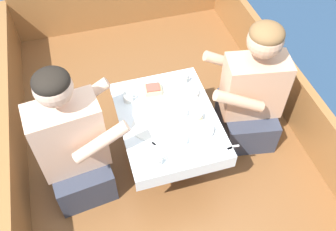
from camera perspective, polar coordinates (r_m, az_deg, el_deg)
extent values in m
plane|color=navy|center=(2.98, 0.15, -10.27)|extent=(60.00, 60.00, 0.00)
cube|color=brown|center=(2.83, 0.16, -8.54)|extent=(2.06, 3.42, 0.34)
cube|color=#936033|center=(2.55, -22.24, -8.81)|extent=(0.06, 3.42, 0.42)
cube|color=#936033|center=(2.86, 19.79, 0.76)|extent=(0.06, 3.42, 0.42)
cube|color=#936033|center=(3.72, -7.46, 16.78)|extent=(1.94, 0.06, 0.48)
cylinder|color=#B2B2B7|center=(2.54, 0.00, -3.58)|extent=(0.07, 0.07, 0.41)
cube|color=brown|center=(2.37, 0.00, -0.52)|extent=(0.58, 0.77, 0.02)
cube|color=white|center=(2.36, 0.00, -0.34)|extent=(0.61, 0.80, 0.00)
cube|color=white|center=(2.19, 2.94, -8.88)|extent=(0.61, 0.00, 0.10)
cube|color=white|center=(2.66, -2.40, 5.21)|extent=(0.61, 0.00, 0.10)
cube|color=#333847|center=(2.55, -13.16, -8.23)|extent=(0.41, 0.48, 0.26)
cube|color=beige|center=(2.25, -14.84, -3.08)|extent=(0.42, 0.26, 0.50)
sphere|color=beige|center=(1.95, -17.14, 4.05)|extent=(0.20, 0.20, 0.20)
ellipsoid|color=black|center=(1.92, -17.45, 5.00)|extent=(0.19, 0.19, 0.11)
cylinder|color=beige|center=(2.30, -12.64, 2.70)|extent=(0.34, 0.11, 0.21)
cylinder|color=beige|center=(2.07, -10.14, -4.01)|extent=(0.34, 0.11, 0.21)
cube|color=#333847|center=(2.80, 11.73, -0.66)|extent=(0.43, 0.50, 0.26)
cube|color=tan|center=(2.54, 12.96, 4.37)|extent=(0.43, 0.29, 0.44)
sphere|color=tan|center=(2.30, 14.62, 11.04)|extent=(0.22, 0.22, 0.22)
ellipsoid|color=brown|center=(2.27, 14.86, 12.01)|extent=(0.21, 0.21, 0.12)
cylinder|color=tan|center=(2.34, 10.77, 2.16)|extent=(0.34, 0.13, 0.21)
cylinder|color=tan|center=(2.58, 8.94, 8.05)|extent=(0.34, 0.13, 0.21)
cylinder|color=silver|center=(2.50, -2.29, 3.56)|extent=(0.18, 0.18, 0.01)
cylinder|color=silver|center=(2.31, -2.84, -1.67)|extent=(0.22, 0.22, 0.01)
cube|color=#E0BC7F|center=(2.49, -2.30, 3.92)|extent=(0.12, 0.10, 0.04)
cube|color=#B74C3D|center=(2.47, -2.32, 4.31)|extent=(0.10, 0.08, 0.01)
cylinder|color=silver|center=(2.28, 5.36, -2.24)|extent=(0.13, 0.13, 0.04)
cylinder|color=beige|center=(2.28, 5.38, -2.08)|extent=(0.11, 0.11, 0.02)
cylinder|color=silver|center=(2.36, 1.39, 0.29)|extent=(0.13, 0.13, 0.04)
cylinder|color=beige|center=(2.35, 1.40, 0.45)|extent=(0.10, 0.10, 0.02)
cylinder|color=silver|center=(2.23, 1.42, -3.70)|extent=(0.12, 0.12, 0.04)
cylinder|color=beige|center=(2.22, 1.43, -3.54)|extent=(0.10, 0.10, 0.02)
cylinder|color=silver|center=(2.48, 3.38, 3.43)|extent=(0.11, 0.11, 0.04)
cylinder|color=beige|center=(2.47, 3.39, 3.59)|extent=(0.09, 0.09, 0.02)
cylinder|color=silver|center=(2.56, 2.13, 5.62)|extent=(0.07, 0.07, 0.06)
torus|color=silver|center=(2.57, 3.14, 5.87)|extent=(0.04, 0.01, 0.04)
cylinder|color=#3D2314|center=(2.54, 2.14, 5.93)|extent=(0.06, 0.06, 0.01)
cylinder|color=silver|center=(2.45, -6.11, 2.80)|extent=(0.06, 0.06, 0.07)
torus|color=silver|center=(2.45, -5.20, 3.05)|extent=(0.04, 0.01, 0.04)
cylinder|color=#3D2314|center=(2.43, -6.15, 3.13)|extent=(0.05, 0.05, 0.01)
cylinder|color=silver|center=(2.14, -1.83, -6.78)|extent=(0.07, 0.07, 0.06)
torus|color=silver|center=(2.14, -0.63, -6.45)|extent=(0.04, 0.01, 0.04)
cylinder|color=#3D2314|center=(2.12, -1.84, -6.51)|extent=(0.06, 0.06, 0.01)
cylinder|color=silver|center=(2.34, 4.49, -0.13)|extent=(0.06, 0.06, 0.05)
cylinder|color=beige|center=(2.34, 4.49, -0.13)|extent=(0.07, 0.07, 0.03)
cube|color=silver|center=(2.22, 7.80, -5.49)|extent=(0.17, 0.02, 0.00)
cube|color=silver|center=(2.24, 9.43, -4.99)|extent=(0.04, 0.02, 0.00)
cube|color=silver|center=(2.24, 8.71, -4.82)|extent=(0.17, 0.03, 0.00)
ellipsoid|color=silver|center=(2.23, 6.98, -5.04)|extent=(0.04, 0.02, 0.01)
cube|color=silver|center=(2.21, -0.92, -5.34)|extent=(0.10, 0.15, 0.00)
cube|color=silver|center=(2.24, -2.20, -4.32)|extent=(0.04, 0.04, 0.00)
cube|color=silver|center=(2.43, 5.74, 1.29)|extent=(0.05, 0.17, 0.00)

